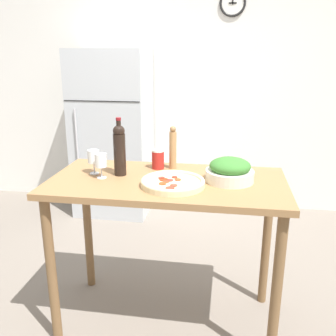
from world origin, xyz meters
TOP-DOWN VIEW (x-y plane):
  - ground_plane at (0.00, 0.00)m, footprint 14.00×14.00m
  - wall_back at (0.00, 2.03)m, footprint 6.40×0.08m
  - refrigerator at (-0.85, 1.68)m, footprint 0.75×0.63m
  - prep_counter at (0.00, 0.00)m, footprint 1.36×0.69m
  - wine_bottle at (-0.29, 0.05)m, footprint 0.07×0.07m
  - wine_glass_near at (-0.38, -0.03)m, footprint 0.07×0.07m
  - wine_glass_far at (-0.45, 0.04)m, footprint 0.07×0.07m
  - pepper_mill at (0.00, 0.22)m, footprint 0.04×0.04m
  - salad_bowl at (0.35, 0.03)m, footprint 0.27×0.27m
  - homemade_pizza at (0.05, -0.10)m, footprint 0.35×0.35m
  - salt_canister at (-0.09, 0.21)m, footprint 0.08×0.08m

SIDE VIEW (x-z plane):
  - ground_plane at x=0.00m, z-range 0.00..0.00m
  - prep_counter at x=0.00m, z-range 0.34..1.29m
  - refrigerator at x=-0.85m, z-range 0.00..1.69m
  - homemade_pizza at x=0.05m, z-range 0.95..0.99m
  - salad_bowl at x=0.35m, z-range 0.95..1.08m
  - salt_canister at x=-0.09m, z-range 0.95..1.08m
  - wine_glass_near at x=-0.38m, z-range 0.98..1.12m
  - wine_glass_far at x=-0.45m, z-range 0.98..1.13m
  - pepper_mill at x=0.00m, z-range 0.95..1.22m
  - wine_bottle at x=-0.29m, z-range 0.94..1.28m
  - wall_back at x=0.00m, z-range 0.00..2.60m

